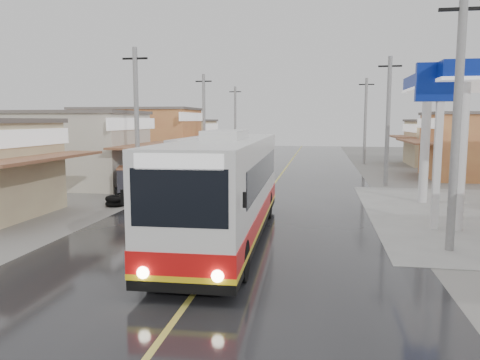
{
  "coord_description": "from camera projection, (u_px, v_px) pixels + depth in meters",
  "views": [
    {
      "loc": [
        2.89,
        -15.33,
        4.12
      ],
      "look_at": [
        -0.07,
        1.93,
        1.87
      ],
      "focal_mm": 35.0,
      "sensor_mm": 36.0,
      "label": 1
    }
  ],
  "objects": [
    {
      "name": "cyclist",
      "position": [
        189.0,
        188.0,
        24.37
      ],
      "size": [
        1.11,
        1.87,
        1.9
      ],
      "rotation": [
        0.0,
        0.0,
        0.3
      ],
      "color": "black",
      "rests_on": "ground"
    },
    {
      "name": "utility_poles_left",
      "position": [
        177.0,
        179.0,
        32.81
      ],
      "size": [
        1.6,
        50.0,
        8.0
      ],
      "primitive_type": null,
      "color": "gray",
      "rests_on": "ground"
    },
    {
      "name": "coach_bus",
      "position": [
        227.0,
        188.0,
        16.04
      ],
      "size": [
        3.0,
        12.13,
        3.77
      ],
      "rotation": [
        0.0,
        0.0,
        0.03
      ],
      "color": "silver",
      "rests_on": "road"
    },
    {
      "name": "centre_line",
      "position": [
        275.0,
        183.0,
        30.66
      ],
      "size": [
        0.15,
        90.0,
        0.01
      ],
      "primitive_type": "cube",
      "color": "#D8CC4C",
      "rests_on": "road"
    },
    {
      "name": "ground",
      "position": [
        233.0,
        241.0,
        16.0
      ],
      "size": [
        120.0,
        120.0,
        0.0
      ],
      "primitive_type": "plane",
      "color": "slate",
      "rests_on": "ground"
    },
    {
      "name": "shopfronts_left",
      "position": [
        109.0,
        174.0,
        35.77
      ],
      "size": [
        11.0,
        44.0,
        5.2
      ],
      "primitive_type": null,
      "color": "tan",
      "rests_on": "ground"
    },
    {
      "name": "road",
      "position": [
        275.0,
        183.0,
        30.66
      ],
      "size": [
        12.0,
        90.0,
        0.02
      ],
      "primitive_type": "cube",
      "color": "black",
      "rests_on": "ground"
    },
    {
      "name": "second_bus",
      "position": [
        201.0,
        158.0,
        31.14
      ],
      "size": [
        2.57,
        8.92,
        2.94
      ],
      "rotation": [
        0.0,
        0.0,
        0.02
      ],
      "color": "silver",
      "rests_on": "road"
    },
    {
      "name": "tricycle_near",
      "position": [
        129.0,
        179.0,
        25.68
      ],
      "size": [
        1.96,
        2.24,
        1.59
      ],
      "rotation": [
        0.0,
        0.0,
        0.34
      ],
      "color": "#26262D",
      "rests_on": "ground"
    },
    {
      "name": "utility_poles_right",
      "position": [
        385.0,
        186.0,
        29.49
      ],
      "size": [
        1.6,
        36.0,
        8.0
      ],
      "primitive_type": null,
      "color": "gray",
      "rests_on": "ground"
    },
    {
      "name": "tyre_stack",
      "position": [
        115.0,
        201.0,
        22.56
      ],
      "size": [
        0.96,
        0.96,
        0.49
      ],
      "color": "black",
      "rests_on": "ground"
    }
  ]
}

